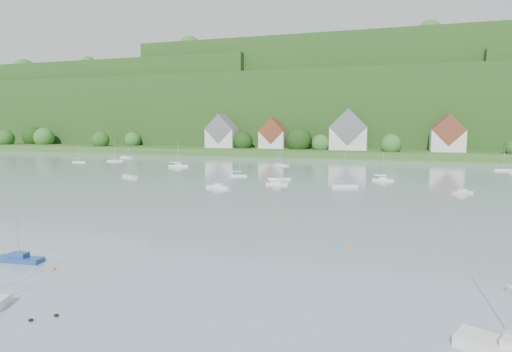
{
  "coord_description": "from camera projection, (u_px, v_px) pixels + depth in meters",
  "views": [
    {
      "loc": [
        23.46,
        -6.21,
        14.37
      ],
      "look_at": [
        -2.32,
        75.0,
        4.0
      ],
      "focal_mm": 30.13,
      "sensor_mm": 36.0,
      "label": 1
    }
  ],
  "objects": [
    {
      "name": "near_sailboat_1",
      "position": [
        19.0,
        258.0,
        44.92
      ],
      "size": [
        5.23,
        1.88,
        6.91
      ],
      "rotation": [
        0.0,
        0.0,
        0.09
      ],
      "color": "navy",
      "rests_on": "ground"
    },
    {
      "name": "village_building_1",
      "position": [
        273.0,
        136.0,
        201.43
      ],
      "size": [
        12.0,
        9.36,
        14.0
      ],
      "color": "beige",
      "rests_on": "far_shore_strip"
    },
    {
      "name": "village_building_3",
      "position": [
        448.0,
        136.0,
        175.99
      ],
      "size": [
        13.0,
        10.4,
        15.5
      ],
      "color": "beige",
      "rests_on": "far_shore_strip"
    },
    {
      "name": "forested_ridge",
      "position": [
        355.0,
        110.0,
        265.88
      ],
      "size": [
        620.0,
        181.22,
        69.89
      ],
      "color": "#163A12",
      "rests_on": "ground"
    },
    {
      "name": "far_sailboat_cluster",
      "position": [
        318.0,
        172.0,
        124.53
      ],
      "size": [
        195.51,
        72.59,
        8.71
      ],
      "color": "silver",
      "rests_on": "ground"
    },
    {
      "name": "duck_pair",
      "position": [
        44.0,
        318.0,
        31.79
      ],
      "size": [
        1.61,
        1.45,
        0.29
      ],
      "color": "black",
      "rests_on": "ground"
    },
    {
      "name": "village_building_0",
      "position": [
        222.0,
        134.0,
        206.96
      ],
      "size": [
        14.0,
        10.4,
        16.0
      ],
      "color": "beige",
      "rests_on": "far_shore_strip"
    },
    {
      "name": "far_shore_strip",
      "position": [
        340.0,
        151.0,
        203.71
      ],
      "size": [
        600.0,
        60.0,
        3.0
      ],
      "primitive_type": "cube",
      "color": "#274D1C",
      "rests_on": "ground"
    },
    {
      "name": "mooring_buoy_0",
      "position": [
        53.0,
        270.0,
        42.5
      ],
      "size": [
        0.42,
        0.42,
        0.42
      ],
      "primitive_type": "sphere",
      "color": "orange",
      "rests_on": "ground"
    },
    {
      "name": "mooring_buoy_3",
      "position": [
        286.0,
        217.0,
        66.24
      ],
      "size": [
        0.4,
        0.4,
        0.4
      ],
      "primitive_type": "sphere",
      "color": "orange",
      "rests_on": "ground"
    },
    {
      "name": "village_building_2",
      "position": [
        349.0,
        133.0,
        189.79
      ],
      "size": [
        16.0,
        11.44,
        18.0
      ],
      "color": "beige",
      "rests_on": "far_shore_strip"
    },
    {
      "name": "mooring_buoy_2",
      "position": [
        350.0,
        248.0,
        49.8
      ],
      "size": [
        0.46,
        0.46,
        0.46
      ],
      "primitive_type": "sphere",
      "color": "orange",
      "rests_on": "ground"
    }
  ]
}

